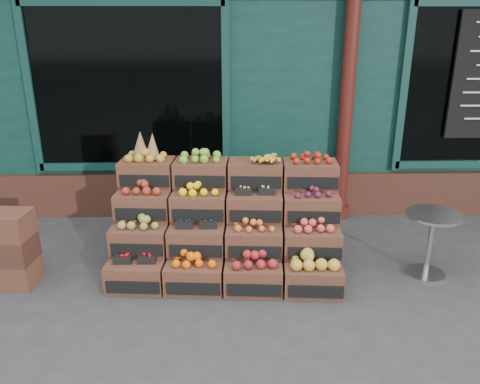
{
  "coord_description": "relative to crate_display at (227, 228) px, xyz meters",
  "views": [
    {
      "loc": [
        -0.3,
        -3.95,
        2.5
      ],
      "look_at": [
        -0.2,
        0.7,
        0.85
      ],
      "focal_mm": 35.0,
      "sensor_mm": 36.0,
      "label": 1
    }
  ],
  "objects": [
    {
      "name": "ground",
      "position": [
        0.35,
        -0.65,
        -0.45
      ],
      "size": [
        60.0,
        60.0,
        0.0
      ],
      "primitive_type": "plane",
      "color": "#373739",
      "rests_on": "ground"
    },
    {
      "name": "shop_facade",
      "position": [
        0.35,
        4.46,
        1.94
      ],
      "size": [
        12.0,
        6.24,
        4.8
      ],
      "color": "#0F332D",
      "rests_on": "ground"
    },
    {
      "name": "spare_crates",
      "position": [
        -2.21,
        -0.32,
        -0.06
      ],
      "size": [
        0.55,
        0.41,
        0.79
      ],
      "rotation": [
        0.0,
        0.0,
        -0.08
      ],
      "color": "#573122",
      "rests_on": "ground"
    },
    {
      "name": "crate_display",
      "position": [
        0.0,
        0.0,
        0.0
      ],
      "size": [
        2.41,
        1.29,
        1.46
      ],
      "rotation": [
        0.0,
        0.0,
        -0.07
      ],
      "color": "#573122",
      "rests_on": "ground"
    },
    {
      "name": "bistro_table",
      "position": [
        2.12,
        -0.24,
        -0.02
      ],
      "size": [
        0.56,
        0.56,
        0.7
      ],
      "rotation": [
        0.0,
        0.0,
        -0.21
      ],
      "color": "silver",
      "rests_on": "ground"
    },
    {
      "name": "shopkeeper",
      "position": [
        -1.55,
        2.23,
        0.65
      ],
      "size": [
        0.93,
        0.75,
        2.21
      ],
      "primitive_type": "imported",
      "rotation": [
        0.0,
        0.0,
        3.46
      ],
      "color": "#154A1E",
      "rests_on": "ground"
    }
  ]
}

